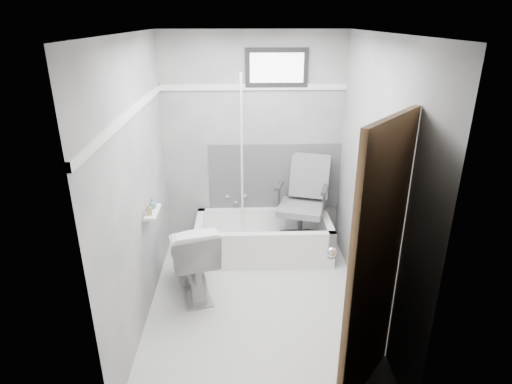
{
  "coord_description": "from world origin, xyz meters",
  "views": [
    {
      "loc": [
        -0.13,
        -3.33,
        2.51
      ],
      "look_at": [
        0.0,
        0.35,
        1.0
      ],
      "focal_mm": 30.0,
      "sensor_mm": 36.0,
      "label": 1
    }
  ],
  "objects_px": {
    "door": "(433,295)",
    "soap_bottle_a": "(149,209)",
    "office_chair": "(301,202)",
    "soap_bottle_b": "(152,203)",
    "bathtub": "(263,237)",
    "toilet": "(192,256)"
  },
  "relations": [
    {
      "from": "bathtub",
      "to": "soap_bottle_a",
      "type": "height_order",
      "value": "soap_bottle_a"
    },
    {
      "from": "toilet",
      "to": "soap_bottle_a",
      "type": "xyz_separation_m",
      "value": [
        -0.32,
        -0.16,
        0.58
      ]
    },
    {
      "from": "office_chair",
      "to": "toilet",
      "type": "height_order",
      "value": "office_chair"
    },
    {
      "from": "bathtub",
      "to": "toilet",
      "type": "bearing_deg",
      "value": -136.3
    },
    {
      "from": "door",
      "to": "toilet",
      "type": "bearing_deg",
      "value": 136.48
    },
    {
      "from": "bathtub",
      "to": "soap_bottle_b",
      "type": "xyz_separation_m",
      "value": [
        -1.04,
        -0.71,
        0.75
      ]
    },
    {
      "from": "bathtub",
      "to": "office_chair",
      "type": "bearing_deg",
      "value": 6.8
    },
    {
      "from": "office_chair",
      "to": "door",
      "type": "distance_m",
      "value": 2.34
    },
    {
      "from": "bathtub",
      "to": "door",
      "type": "xyz_separation_m",
      "value": [
        0.88,
        -2.21,
        0.79
      ]
    },
    {
      "from": "soap_bottle_b",
      "to": "office_chair",
      "type": "bearing_deg",
      "value": 27.58
    },
    {
      "from": "door",
      "to": "soap_bottle_b",
      "type": "distance_m",
      "value": 2.43
    },
    {
      "from": "soap_bottle_a",
      "to": "door",
      "type": "bearing_deg",
      "value": -35.24
    },
    {
      "from": "soap_bottle_b",
      "to": "soap_bottle_a",
      "type": "bearing_deg",
      "value": -90.0
    },
    {
      "from": "bathtub",
      "to": "soap_bottle_b",
      "type": "distance_m",
      "value": 1.47
    },
    {
      "from": "office_chair",
      "to": "soap_bottle_b",
      "type": "relative_size",
      "value": 10.39
    },
    {
      "from": "door",
      "to": "soap_bottle_b",
      "type": "xyz_separation_m",
      "value": [
        -1.92,
        1.5,
        -0.04
      ]
    },
    {
      "from": "toilet",
      "to": "bathtub",
      "type": "bearing_deg",
      "value": -152.31
    },
    {
      "from": "toilet",
      "to": "door",
      "type": "height_order",
      "value": "door"
    },
    {
      "from": "door",
      "to": "soap_bottle_a",
      "type": "distance_m",
      "value": 2.35
    },
    {
      "from": "soap_bottle_b",
      "to": "door",
      "type": "bearing_deg",
      "value": -37.93
    },
    {
      "from": "office_chair",
      "to": "soap_bottle_b",
      "type": "xyz_separation_m",
      "value": [
        -1.46,
        -0.76,
        0.35
      ]
    },
    {
      "from": "bathtub",
      "to": "toilet",
      "type": "xyz_separation_m",
      "value": [
        -0.72,
        -0.69,
        0.18
      ]
    }
  ]
}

